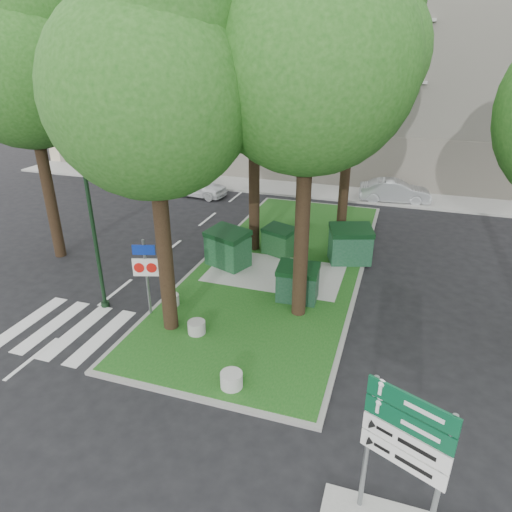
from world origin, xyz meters
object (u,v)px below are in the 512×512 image
at_px(tree_street_left, 25,55).
at_px(bollard_right, 231,380).
at_px(tree_median_mid, 257,75).
at_px(bollard_left, 171,300).
at_px(directional_sign, 405,443).
at_px(dumpster_d, 350,245).
at_px(car_white, 196,185).
at_px(tree_median_far, 359,35).
at_px(street_lamp, 92,219).
at_px(dumpster_b, 279,241).
at_px(dumpster_c, 298,283).
at_px(bollard_mid, 197,327).
at_px(car_silver, 395,191).
at_px(traffic_sign_pole, 146,268).
at_px(dumpster_a, 228,248).
at_px(tree_median_near_right, 314,43).
at_px(litter_bin, 357,248).
at_px(tree_median_near_left, 153,73).

xyz_separation_m(tree_street_left, bollard_right, (9.65, -5.52, -7.33)).
relative_size(tree_median_mid, bollard_left, 19.58).
relative_size(bollard_left, directional_sign, 0.17).
distance_m(dumpster_d, car_white, 11.74).
xyz_separation_m(tree_median_far, directional_sign, (2.95, -14.06, -6.24)).
bearing_deg(street_lamp, tree_median_far, 54.02).
bearing_deg(directional_sign, bollard_right, 171.52).
bearing_deg(dumpster_b, bollard_right, -61.06).
xyz_separation_m(dumpster_c, bollard_mid, (-2.36, -2.92, -0.42)).
height_order(street_lamp, car_silver, street_lamp).
height_order(bollard_left, traffic_sign_pole, traffic_sign_pole).
bearing_deg(tree_median_mid, dumpster_a, -105.42).
bearing_deg(dumpster_a, dumpster_b, 67.32).
distance_m(tree_median_near_right, directional_sign, 9.37).
distance_m(tree_median_mid, car_silver, 12.05).
bearing_deg(bollard_right, car_white, 118.03).
bearing_deg(litter_bin, tree_median_far, 110.74).
bearing_deg(dumpster_d, bollard_mid, -137.95).
xyz_separation_m(tree_median_near_left, dumpster_d, (4.41, 6.38, -6.48)).
bearing_deg(traffic_sign_pole, dumpster_a, 58.59).
bearing_deg(tree_street_left, street_lamp, -35.91).
bearing_deg(tree_median_far, litter_bin, -69.26).
bearing_deg(tree_median_near_left, tree_street_left, 153.43).
xyz_separation_m(tree_median_near_left, dumpster_c, (3.16, 2.79, -6.59)).
height_order(tree_street_left, bollard_right, tree_street_left).
bearing_deg(tree_median_near_right, tree_median_mid, 123.69).
relative_size(tree_median_near_left, dumpster_a, 5.53).
height_order(tree_median_near_left, tree_street_left, tree_street_left).
distance_m(dumpster_a, dumpster_c, 3.66).
bearing_deg(litter_bin, tree_median_near_right, -102.31).
bearing_deg(bollard_left, traffic_sign_pole, -120.96).
xyz_separation_m(tree_street_left, bollard_mid, (7.81, -3.63, -7.34)).
xyz_separation_m(dumpster_a, bollard_right, (2.68, -6.58, -0.52)).
bearing_deg(street_lamp, dumpster_a, 55.40).
xyz_separation_m(dumpster_b, car_silver, (4.12, 9.10, -0.06)).
distance_m(dumpster_b, car_white, 9.62).
height_order(tree_median_near_right, dumpster_d, tree_median_near_right).
height_order(tree_median_near_right, dumpster_b, tree_median_near_right).
distance_m(tree_median_mid, car_white, 10.76).
height_order(tree_median_near_right, car_white, tree_median_near_right).
height_order(tree_median_far, car_silver, tree_median_far).
bearing_deg(tree_street_left, bollard_right, -29.79).
xyz_separation_m(tree_median_mid, dumpster_a, (-0.54, -1.95, -6.14)).
xyz_separation_m(tree_street_left, dumpster_c, (10.16, -0.71, -6.92)).
bearing_deg(dumpster_c, tree_median_mid, 122.72).
bearing_deg(tree_median_near_right, dumpster_d, 78.24).
distance_m(tree_street_left, dumpster_d, 13.60).
relative_size(tree_median_near_left, tree_street_left, 0.96).
bearing_deg(bollard_mid, tree_median_far, 73.27).
bearing_deg(dumpster_d, dumpster_a, -176.67).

